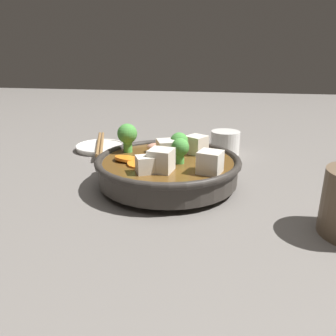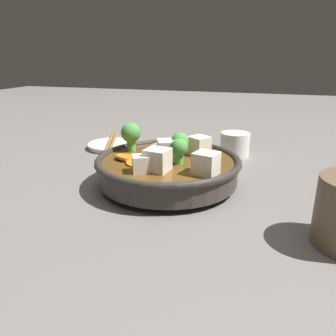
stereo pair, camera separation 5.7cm
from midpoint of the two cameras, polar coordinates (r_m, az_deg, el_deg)
ground_plane at (r=0.58m, az=2.81°, el=-3.03°), size 3.00×3.00×0.00m
stirfry_bowl at (r=0.57m, az=2.85°, el=0.29°), size 0.25×0.25×0.10m
side_saucer at (r=0.81m, az=-7.81°, el=3.92°), size 0.12×0.12×0.01m
tea_cup at (r=0.76m, az=13.69°, el=4.02°), size 0.07×0.07×0.05m
chopsticks_pair at (r=0.81m, az=-7.84°, el=4.57°), size 0.08×0.20×0.01m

